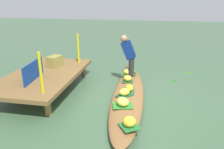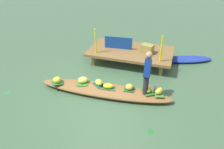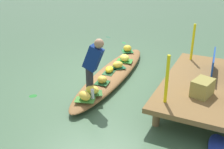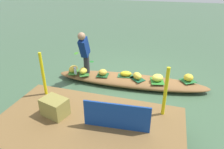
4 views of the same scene
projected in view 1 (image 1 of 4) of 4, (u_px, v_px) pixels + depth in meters
name	position (u px, v px, depth m)	size (l,w,h in m)	color
canal_water	(128.00, 101.00, 5.56)	(40.00, 40.00, 0.00)	#3E5F41
dock_platform	(44.00, 75.00, 6.06)	(3.20, 1.80, 0.49)	brown
vendor_boat	(128.00, 97.00, 5.52)	(4.17, 0.78, 0.23)	brown
moored_boat	(54.00, 64.00, 8.28)	(1.99, 0.57, 0.17)	#1E3497
leaf_mat_0	(129.00, 71.00, 7.01)	(0.40, 0.25, 0.01)	#3D822F
banana_bunch_0	(129.00, 68.00, 6.98)	(0.29, 0.19, 0.19)	yellow
leaf_mat_1	(128.00, 74.00, 6.72)	(0.42, 0.27, 0.01)	#31692A
banana_bunch_1	(128.00, 72.00, 6.69)	(0.30, 0.21, 0.18)	yellow
leaf_mat_2	(129.00, 90.00, 5.59)	(0.44, 0.25, 0.01)	#295C33
banana_bunch_2	(129.00, 88.00, 5.57)	(0.31, 0.19, 0.14)	yellow
leaf_mat_3	(129.00, 126.00, 4.04)	(0.34, 0.32, 0.01)	#267133
banana_bunch_3	(129.00, 122.00, 4.01)	(0.25, 0.25, 0.19)	yellow
leaf_mat_4	(124.00, 95.00, 5.30)	(0.38, 0.26, 0.01)	#185332
banana_bunch_4	(124.00, 92.00, 5.27)	(0.27, 0.20, 0.18)	yellow
leaf_mat_5	(123.00, 105.00, 4.81)	(0.43, 0.33, 0.01)	#2F812C
banana_bunch_5	(123.00, 102.00, 4.78)	(0.31, 0.25, 0.19)	#EEE34F
leaf_mat_6	(128.00, 81.00, 6.20)	(0.31, 0.30, 0.01)	#1E5326
banana_bunch_6	(128.00, 78.00, 6.17)	(0.22, 0.23, 0.17)	gold
vendor_person	(129.00, 53.00, 6.42)	(0.21, 0.47, 1.22)	#28282D
water_bottle	(125.00, 69.00, 6.89)	(0.07, 0.07, 0.22)	silver
market_banner	(33.00, 71.00, 5.50)	(1.08, 0.03, 0.47)	navy
railing_post_west	(41.00, 73.00, 4.67)	(0.06, 0.06, 0.92)	yellow
railing_post_east	(78.00, 48.00, 6.89)	(0.06, 0.06, 0.92)	yellow
produce_crate	(55.00, 61.00, 6.57)	(0.44, 0.32, 0.32)	olive
drifting_plant_1	(190.00, 73.00, 7.55)	(0.29, 0.15, 0.01)	#387E23
drifting_plant_2	(173.00, 81.00, 6.85)	(0.19, 0.16, 0.01)	#1F6D25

